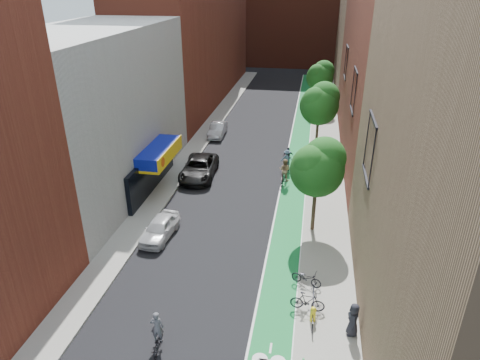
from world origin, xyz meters
The scene contains 23 objects.
ground centered at (0.00, 0.00, 0.00)m, with size 160.00×160.00×0.00m, color black.
bike_lane centered at (4.00, 26.00, 0.01)m, with size 2.00×68.00×0.01m, color #167C3A.
sidewalk_left centered at (-6.00, 26.00, 0.07)m, with size 2.00×68.00×0.15m, color gray.
sidewalk_right centered at (6.50, 26.00, 0.07)m, with size 3.00×68.00×0.15m, color gray.
building_left_white centered at (-11.00, 14.00, 6.00)m, with size 8.00×20.00×12.00m, color silver.
building_left_far_red centered at (-11.00, 42.00, 11.00)m, with size 8.00×36.00×22.00m, color maroon.
building_right_mid_red centered at (12.00, 26.00, 11.00)m, with size 8.00×28.00×22.00m, color maroon.
building_right_far_tan centered at (12.00, 50.00, 9.00)m, with size 8.00×20.00×18.00m, color #8C6B4C.
building_far_closure centered at (0.00, 72.00, 10.00)m, with size 30.00×14.00×20.00m, color maroon.
tree_near centered at (5.65, 10.02, 4.66)m, with size 3.40×3.36×6.42m.
tree_mid centered at (5.65, 24.02, 4.89)m, with size 3.55×3.53×6.74m.
tree_far centered at (5.65, 38.02, 4.50)m, with size 3.30×3.25×6.21m.
parked_car_white centered at (-3.98, 7.56, 0.66)m, with size 1.57×3.90×1.33m, color silver.
parked_car_black centered at (-3.89, 16.94, 0.78)m, with size 2.60×5.65×1.57m, color black.
parked_car_silver centered at (-4.60, 27.07, 0.69)m, with size 1.46×4.17×1.38m, color gray.
cyclist_lead centered at (-0.99, -1.12, 0.67)m, with size 0.73×1.62×1.98m.
cyclist_lane_near centered at (3.20, 16.67, 0.93)m, with size 1.02×1.79×2.17m.
cyclist_lane_mid centered at (3.26, 19.89, 0.73)m, with size 0.98×1.67×1.92m.
cyclist_lane_far centered at (3.20, 19.34, 0.84)m, with size 1.09×1.81×1.93m.
parked_bike_mid centered at (5.51, 2.32, 0.67)m, with size 0.49×1.72×1.03m, color black.
parked_bike_far centered at (5.40, 4.26, 0.59)m, with size 0.58×1.68×0.88m, color black.
pedestrian centered at (7.60, 1.09, 1.00)m, with size 0.83×0.54×1.70m, color black.
fire_hydrant centered at (5.80, 1.61, 0.59)m, with size 0.29×0.29×0.82m.
Camera 1 is at (5.08, -14.43, 15.12)m, focal length 32.00 mm.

